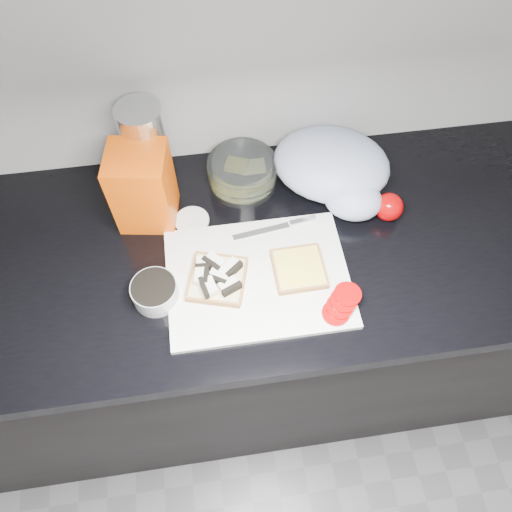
{
  "coord_description": "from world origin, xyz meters",
  "views": [
    {
      "loc": [
        -0.11,
        0.57,
        1.87
      ],
      "look_at": [
        -0.03,
        1.13,
        0.95
      ],
      "focal_mm": 35.0,
      "sensor_mm": 36.0,
      "label": 1
    }
  ],
  "objects_px": {
    "cutting_board": "(258,278)",
    "steel_canister": "(148,150)",
    "glass_bowl": "(242,173)",
    "bread_bag": "(143,188)"
  },
  "relations": [
    {
      "from": "cutting_board",
      "to": "steel_canister",
      "type": "bearing_deg",
      "value": 124.8
    },
    {
      "from": "glass_bowl",
      "to": "cutting_board",
      "type": "bearing_deg",
      "value": -90.53
    },
    {
      "from": "bread_bag",
      "to": "glass_bowl",
      "type": "bearing_deg",
      "value": 25.63
    },
    {
      "from": "cutting_board",
      "to": "glass_bowl",
      "type": "xyz_separation_m",
      "value": [
        0.0,
        0.28,
        0.03
      ]
    },
    {
      "from": "cutting_board",
      "to": "glass_bowl",
      "type": "relative_size",
      "value": 2.35
    },
    {
      "from": "cutting_board",
      "to": "glass_bowl",
      "type": "bearing_deg",
      "value": 89.47
    },
    {
      "from": "bread_bag",
      "to": "steel_canister",
      "type": "xyz_separation_m",
      "value": [
        0.02,
        0.09,
        0.02
      ]
    },
    {
      "from": "glass_bowl",
      "to": "bread_bag",
      "type": "bearing_deg",
      "value": -163.35
    },
    {
      "from": "glass_bowl",
      "to": "bread_bag",
      "type": "height_order",
      "value": "bread_bag"
    },
    {
      "from": "glass_bowl",
      "to": "bread_bag",
      "type": "xyz_separation_m",
      "value": [
        -0.23,
        -0.07,
        0.07
      ]
    }
  ]
}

